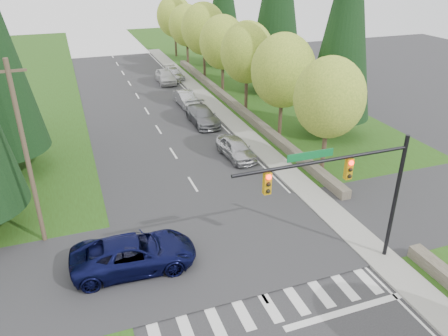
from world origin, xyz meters
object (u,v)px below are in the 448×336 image
suv_navy (134,253)px  parked_car_c (186,99)px  parked_car_d (166,76)px  parked_car_b (203,116)px  parked_car_a (236,148)px  parked_car_e (174,74)px

suv_navy → parked_car_c: size_ratio=1.36×
parked_car_c → parked_car_d: parked_car_d is taller
parked_car_b → parked_car_a: bearing=-89.1°
parked_car_b → parked_car_d: bearing=89.5°
parked_car_c → parked_car_e: (1.35, 10.78, -0.07)m
parked_car_a → parked_car_d: parked_car_d is taller
parked_car_b → parked_car_c: 5.63m
parked_car_c → parked_car_e: size_ratio=0.97×
suv_navy → parked_car_b: bearing=-23.6°
parked_car_b → parked_car_c: bearing=89.7°
parked_car_a → parked_car_c: parked_car_a is taller
parked_car_d → parked_car_e: (1.31, 1.32, -0.14)m
suv_navy → parked_car_b: (9.41, 18.58, -0.09)m
suv_navy → parked_car_b: suv_navy is taller
suv_navy → parked_car_e: size_ratio=1.32×
parked_car_d → suv_navy: bearing=-104.6°
parked_car_a → parked_car_b: parked_car_a is taller
suv_navy → parked_car_e: (10.75, 34.99, -0.18)m
parked_car_b → parked_car_d: parked_car_d is taller
suv_navy → parked_car_c: bearing=-18.0°
suv_navy → parked_car_d: (9.44, 33.67, -0.04)m
suv_navy → parked_car_c: 25.97m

